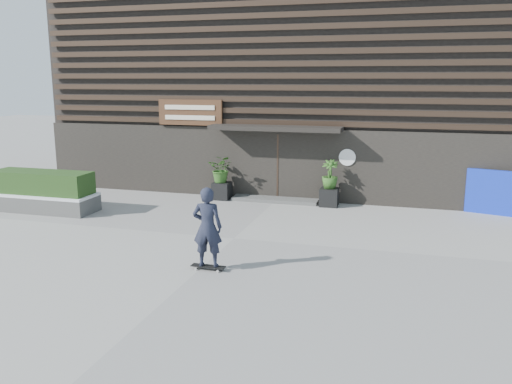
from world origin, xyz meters
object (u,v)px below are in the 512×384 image
(planter_pot_left, at_px, (222,191))
(planter_pot_right, at_px, (329,197))
(skateboarder, at_px, (207,227))
(raised_bed, at_px, (44,203))
(blue_tarp, at_px, (491,192))

(planter_pot_left, bearing_deg, planter_pot_right, 0.00)
(planter_pot_left, bearing_deg, skateboarder, -72.90)
(raised_bed, bearing_deg, planter_pot_right, 19.73)
(planter_pot_left, xyz_separation_m, blue_tarp, (8.82, 0.30, 0.40))
(planter_pot_right, xyz_separation_m, blue_tarp, (5.02, 0.30, 0.40))
(planter_pot_left, bearing_deg, blue_tarp, 1.95)
(planter_pot_right, bearing_deg, skateboarder, -103.96)
(planter_pot_right, height_order, blue_tarp, blue_tarp)
(planter_pot_left, height_order, planter_pot_right, same)
(planter_pot_left, relative_size, raised_bed, 0.17)
(raised_bed, relative_size, blue_tarp, 2.33)
(raised_bed, bearing_deg, planter_pot_left, 32.27)
(planter_pot_left, bearing_deg, raised_bed, -147.73)
(skateboarder, bearing_deg, blue_tarp, 46.71)
(planter_pot_left, relative_size, blue_tarp, 0.40)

